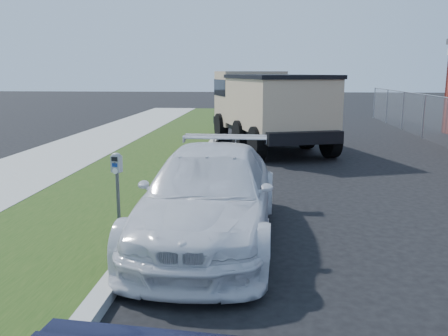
{
  "coord_description": "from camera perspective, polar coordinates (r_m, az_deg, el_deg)",
  "views": [
    {
      "loc": [
        -0.72,
        -7.43,
        2.71
      ],
      "look_at": [
        -1.4,
        1.0,
        1.0
      ],
      "focal_mm": 38.0,
      "sensor_mm": 36.0,
      "label": 1
    }
  ],
  "objects": [
    {
      "name": "ground",
      "position": [
        7.94,
        9.64,
        -8.7
      ],
      "size": [
        120.0,
        120.0,
        0.0
      ],
      "primitive_type": "plane",
      "color": "black",
      "rests_on": "ground"
    },
    {
      "name": "streetside",
      "position": [
        10.93,
        -21.92,
        -3.4
      ],
      "size": [
        6.12,
        50.0,
        0.15
      ],
      "color": "#97978F",
      "rests_on": "ground"
    },
    {
      "name": "parking_meter",
      "position": [
        8.18,
        -12.76,
        -0.63
      ],
      "size": [
        0.2,
        0.16,
        1.27
      ],
      "rotation": [
        0.0,
        0.0,
        -0.26
      ],
      "color": "#3F4247",
      "rests_on": "ground"
    },
    {
      "name": "white_wagon",
      "position": [
        7.76,
        -1.78,
        -3.28
      ],
      "size": [
        2.22,
        5.16,
        1.48
      ],
      "primitive_type": "imported",
      "rotation": [
        0.0,
        0.0,
        -0.03
      ],
      "color": "white",
      "rests_on": "ground"
    },
    {
      "name": "dump_truck",
      "position": [
        17.68,
        5.12,
        7.63
      ],
      "size": [
        4.65,
        7.46,
        2.75
      ],
      "rotation": [
        0.0,
        0.0,
        0.32
      ],
      "color": "black",
      "rests_on": "ground"
    }
  ]
}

